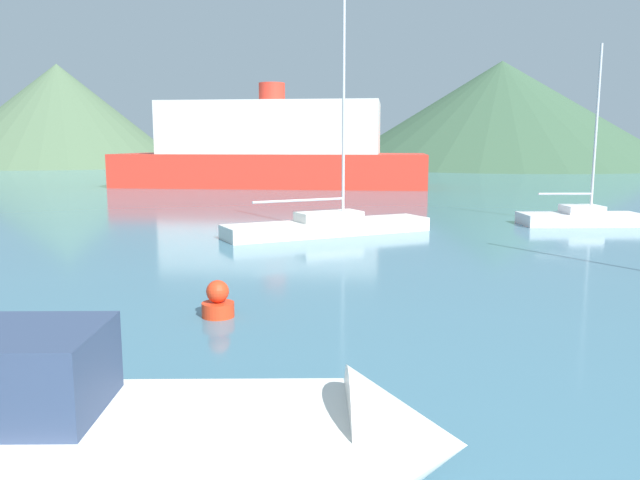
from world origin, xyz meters
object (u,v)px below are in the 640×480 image
object	(u,v)px
ferry_distant	(273,149)
buoy_marker	(218,302)
motorboat_near	(73,437)
sailboat_inner	(329,225)
sailboat_middle	(581,216)

from	to	relation	value
ferry_distant	buoy_marker	bearing A→B (deg)	-80.78
motorboat_near	ferry_distant	distance (m)	48.00
ferry_distant	buoy_marker	distance (m)	41.34
sailboat_inner	ferry_distant	bearing A→B (deg)	72.60
motorboat_near	sailboat_middle	bearing A→B (deg)	55.47
sailboat_middle	buoy_marker	distance (m)	20.86
motorboat_near	ferry_distant	size ratio (longest dim) A/B	0.34
sailboat_inner	buoy_marker	distance (m)	12.53
sailboat_middle	sailboat_inner	bearing A→B (deg)	-167.23
sailboat_middle	ferry_distant	xyz separation A→B (m)	(-20.06, 23.02, 2.76)
motorboat_near	buoy_marker	size ratio (longest dim) A/B	11.07
sailboat_inner	buoy_marker	world-z (taller)	sailboat_inner
motorboat_near	ferry_distant	world-z (taller)	ferry_distant
sailboat_inner	ferry_distant	xyz separation A→B (m)	(-9.05, 27.86, 2.74)
sailboat_inner	motorboat_near	bearing A→B (deg)	-125.39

